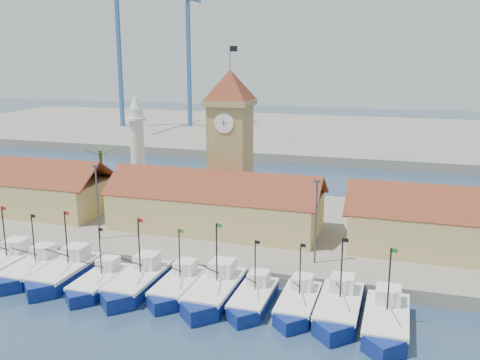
% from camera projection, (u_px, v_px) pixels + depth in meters
% --- Properties ---
extents(ground, '(400.00, 400.00, 0.00)m').
position_uv_depth(ground, '(144.00, 307.00, 50.03)').
color(ground, '#1C334C').
rests_on(ground, ground).
extents(quay, '(140.00, 32.00, 1.50)m').
position_uv_depth(quay, '(226.00, 224.00, 72.17)').
color(quay, gray).
rests_on(quay, ground).
extents(terminal, '(240.00, 80.00, 2.00)m').
position_uv_depth(terminal, '(323.00, 134.00, 152.07)').
color(terminal, gray).
rests_on(terminal, ground).
extents(boat_0, '(3.72, 10.19, 7.71)m').
position_uv_depth(boat_0, '(1.00, 266.00, 57.60)').
color(boat_0, navy).
rests_on(boat_0, ground).
extents(boat_1, '(3.45, 9.45, 7.15)m').
position_uv_depth(boat_1, '(31.00, 271.00, 56.58)').
color(boat_1, navy).
rests_on(boat_1, ground).
extents(boat_2, '(3.76, 10.31, 7.80)m').
position_uv_depth(boat_2, '(63.00, 274.00, 55.56)').
color(boat_2, navy).
rests_on(boat_2, ground).
extents(boat_3, '(3.22, 8.83, 6.68)m').
position_uv_depth(boat_3, '(98.00, 283.00, 53.57)').
color(boat_3, navy).
rests_on(boat_3, ground).
extents(boat_4, '(3.75, 10.28, 7.78)m').
position_uv_depth(boat_4, '(136.00, 284.00, 53.23)').
color(boat_4, navy).
rests_on(boat_4, ground).
extents(boat_5, '(3.33, 9.12, 6.90)m').
position_uv_depth(boat_5, '(177.00, 288.00, 52.47)').
color(boat_5, navy).
rests_on(boat_5, ground).
extents(boat_6, '(3.84, 10.51, 7.95)m').
position_uv_depth(boat_6, '(214.00, 293.00, 51.18)').
color(boat_6, navy).
rests_on(boat_6, ground).
extents(boat_7, '(3.22, 8.83, 6.68)m').
position_uv_depth(boat_7, '(253.00, 300.00, 49.99)').
color(boat_7, navy).
rests_on(boat_7, ground).
extents(boat_8, '(3.26, 8.93, 6.76)m').
position_uv_depth(boat_8, '(298.00, 305.00, 48.96)').
color(boat_8, navy).
rests_on(boat_8, ground).
extents(boat_9, '(3.72, 10.18, 7.70)m').
position_uv_depth(boat_9, '(338.00, 310.00, 47.81)').
color(boat_9, navy).
rests_on(boat_9, ground).
extents(boat_10, '(3.70, 10.15, 7.68)m').
position_uv_depth(boat_10, '(386.00, 323.00, 45.41)').
color(boat_10, navy).
rests_on(boat_10, ground).
extents(hall_left, '(31.20, 10.13, 7.61)m').
position_uv_depth(hall_left, '(7.00, 190.00, 76.93)').
color(hall_left, tan).
rests_on(hall_left, quay).
extents(hall_center, '(27.04, 10.13, 7.61)m').
position_uv_depth(hall_center, '(216.00, 209.00, 67.71)').
color(hall_center, tan).
rests_on(hall_center, quay).
extents(clock_tower, '(5.80, 5.80, 22.70)m').
position_uv_depth(clock_tower, '(230.00, 140.00, 71.46)').
color(clock_tower, tan).
rests_on(clock_tower, quay).
extents(minaret, '(3.00, 3.00, 16.30)m').
position_uv_depth(minaret, '(137.00, 148.00, 78.16)').
color(minaret, silver).
rests_on(minaret, quay).
extents(palm_tree, '(5.60, 5.03, 8.39)m').
position_uv_depth(palm_tree, '(101.00, 172.00, 78.54)').
color(palm_tree, brown).
rests_on(palm_tree, quay).
extents(lamp_posts, '(80.70, 0.25, 9.03)m').
position_uv_depth(lamp_posts, '(196.00, 207.00, 59.56)').
color(lamp_posts, '#3F3F44').
rests_on(lamp_posts, quay).
extents(crane_blue_far, '(1.00, 34.77, 47.93)m').
position_uv_depth(crane_blue_far, '(116.00, 34.00, 153.93)').
color(crane_blue_far, '#2F5E92').
rests_on(crane_blue_far, terminal).
extents(crane_blue_near, '(1.00, 29.25, 44.67)m').
position_uv_depth(crane_blue_near, '(187.00, 42.00, 155.02)').
color(crane_blue_near, '#2F5E92').
rests_on(crane_blue_near, terminal).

